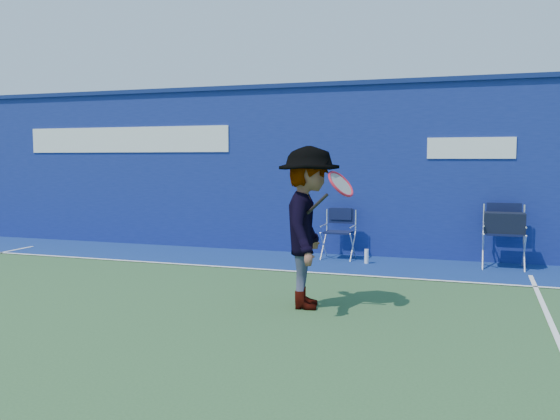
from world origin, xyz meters
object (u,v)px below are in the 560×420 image
(water_bottle, at_px, (367,256))
(tennis_player, at_px, (309,227))
(directors_chair_left, at_px, (338,242))
(directors_chair_right, at_px, (504,242))

(water_bottle, bearing_deg, tennis_player, -92.49)
(directors_chair_left, relative_size, water_bottle, 3.55)
(directors_chair_left, height_order, water_bottle, directors_chair_left)
(tennis_player, bearing_deg, water_bottle, 87.51)
(directors_chair_left, bearing_deg, water_bottle, -29.81)
(directors_chair_right, height_order, tennis_player, tennis_player)
(directors_chair_left, height_order, directors_chair_right, directors_chair_right)
(water_bottle, height_order, tennis_player, tennis_player)
(water_bottle, bearing_deg, directors_chair_right, 7.88)
(directors_chair_left, xyz_separation_m, water_bottle, (0.55, -0.31, -0.16))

